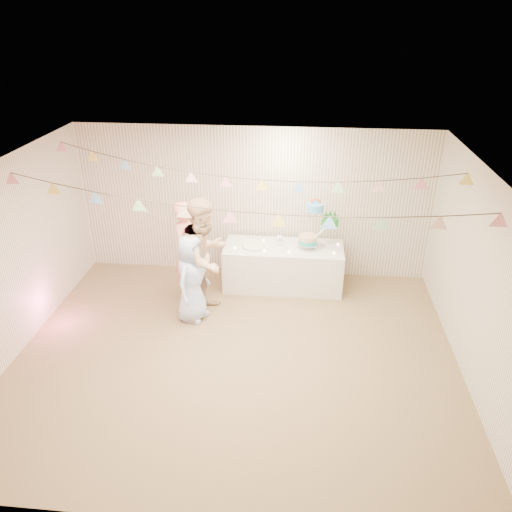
# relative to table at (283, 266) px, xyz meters

# --- Properties ---
(floor) EXTENTS (6.00, 6.00, 0.00)m
(floor) POSITION_rel_table_xyz_m (-0.54, -2.00, -0.37)
(floor) COLOR brown
(floor) RESTS_ON ground
(ceiling) EXTENTS (6.00, 6.00, 0.00)m
(ceiling) POSITION_rel_table_xyz_m (-0.54, -2.00, 2.23)
(ceiling) COLOR white
(ceiling) RESTS_ON ground
(back_wall) EXTENTS (6.00, 6.00, 0.00)m
(back_wall) POSITION_rel_table_xyz_m (-0.54, 0.50, 0.93)
(back_wall) COLOR silver
(back_wall) RESTS_ON ground
(front_wall) EXTENTS (6.00, 6.00, 0.00)m
(front_wall) POSITION_rel_table_xyz_m (-0.54, -4.50, 0.93)
(front_wall) COLOR silver
(front_wall) RESTS_ON ground
(left_wall) EXTENTS (5.00, 5.00, 0.00)m
(left_wall) POSITION_rel_table_xyz_m (-3.54, -2.00, 0.93)
(left_wall) COLOR silver
(left_wall) RESTS_ON ground
(right_wall) EXTENTS (5.00, 5.00, 0.00)m
(right_wall) POSITION_rel_table_xyz_m (2.46, -2.00, 0.93)
(right_wall) COLOR silver
(right_wall) RESTS_ON ground
(table) EXTENTS (1.97, 0.79, 0.74)m
(table) POSITION_rel_table_xyz_m (0.00, 0.00, 0.00)
(table) COLOR silver
(table) RESTS_ON floor
(cake_stand) EXTENTS (0.71, 0.42, 0.80)m
(cake_stand) POSITION_rel_table_xyz_m (0.55, 0.05, 0.78)
(cake_stand) COLOR silver
(cake_stand) RESTS_ON table
(cake_bottom) EXTENTS (0.31, 0.31, 0.15)m
(cake_bottom) POSITION_rel_table_xyz_m (0.40, -0.01, 0.47)
(cake_bottom) COLOR teal
(cake_bottom) RESTS_ON cake_stand
(cake_middle) EXTENTS (0.27, 0.27, 0.22)m
(cake_middle) POSITION_rel_table_xyz_m (0.73, 0.14, 0.74)
(cake_middle) COLOR #1D8828
(cake_middle) RESTS_ON cake_stand
(cake_top_tier) EXTENTS (0.25, 0.25, 0.19)m
(cake_top_tier) POSITION_rel_table_xyz_m (0.49, 0.02, 1.01)
(cake_top_tier) COLOR #499FE5
(cake_top_tier) RESTS_ON cake_stand
(platter) EXTENTS (0.37, 0.37, 0.02)m
(platter) POSITION_rel_table_xyz_m (-0.49, -0.05, 0.39)
(platter) COLOR white
(platter) RESTS_ON table
(posy) EXTENTS (0.15, 0.15, 0.17)m
(posy) POSITION_rel_table_xyz_m (-0.08, 0.05, 0.46)
(posy) COLOR white
(posy) RESTS_ON table
(person_adult_a) EXTENTS (0.58, 0.70, 1.65)m
(person_adult_a) POSITION_rel_table_xyz_m (-1.50, -0.50, 0.46)
(person_adult_a) COLOR #F88E82
(person_adult_a) RESTS_ON floor
(person_adult_b) EXTENTS (1.05, 1.14, 1.88)m
(person_adult_b) POSITION_rel_table_xyz_m (-1.14, -0.91, 0.57)
(person_adult_b) COLOR tan
(person_adult_b) RESTS_ON floor
(person_child) EXTENTS (0.64, 0.79, 1.39)m
(person_child) POSITION_rel_table_xyz_m (-1.31, -1.12, 0.32)
(person_child) COLOR #B0CAFA
(person_child) RESTS_ON floor
(bunting_back) EXTENTS (5.60, 1.10, 0.40)m
(bunting_back) POSITION_rel_table_xyz_m (-0.54, -0.90, 1.98)
(bunting_back) COLOR pink
(bunting_back) RESTS_ON ceiling
(bunting_front) EXTENTS (5.60, 0.90, 0.36)m
(bunting_front) POSITION_rel_table_xyz_m (-0.54, -2.20, 1.95)
(bunting_front) COLOR #72A5E5
(bunting_front) RESTS_ON ceiling
(tealight_0) EXTENTS (0.04, 0.04, 0.03)m
(tealight_0) POSITION_rel_table_xyz_m (-0.80, -0.15, 0.38)
(tealight_0) COLOR #FFD88C
(tealight_0) RESTS_ON table
(tealight_1) EXTENTS (0.04, 0.04, 0.03)m
(tealight_1) POSITION_rel_table_xyz_m (-0.35, 0.18, 0.38)
(tealight_1) COLOR #FFD88C
(tealight_1) RESTS_ON table
(tealight_2) EXTENTS (0.04, 0.04, 0.03)m
(tealight_2) POSITION_rel_table_xyz_m (0.10, -0.22, 0.38)
(tealight_2) COLOR #FFD88C
(tealight_2) RESTS_ON table
(tealight_3) EXTENTS (0.04, 0.04, 0.03)m
(tealight_3) POSITION_rel_table_xyz_m (0.35, 0.22, 0.38)
(tealight_3) COLOR #FFD88C
(tealight_3) RESTS_ON table
(tealight_4) EXTENTS (0.04, 0.04, 0.03)m
(tealight_4) POSITION_rel_table_xyz_m (0.82, -0.18, 0.38)
(tealight_4) COLOR #FFD88C
(tealight_4) RESTS_ON table
(tealight_5) EXTENTS (0.04, 0.04, 0.03)m
(tealight_5) POSITION_rel_table_xyz_m (0.90, 0.15, 0.38)
(tealight_5) COLOR #FFD88C
(tealight_5) RESTS_ON table
(tealight_6) EXTENTS (0.04, 0.04, 0.03)m
(tealight_6) POSITION_rel_table_xyz_m (-0.31, -0.20, 0.38)
(tealight_6) COLOR #FFD88C
(tealight_6) RESTS_ON table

